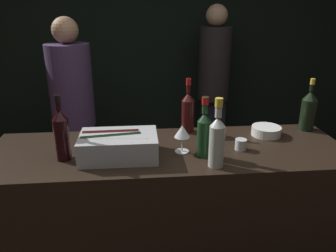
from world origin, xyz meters
The scene contains 13 objects.
wall_back_chalkboard centered at (0.00, 2.42, 1.40)m, with size 6.40×0.06×2.80m.
bar_counter centered at (0.00, 0.31, 0.49)m, with size 1.94×0.62×0.98m.
ice_bin_with_bottles centered at (-0.27, 0.23, 1.05)m, with size 0.39×0.25×0.13m.
bowl_white centered at (0.60, 0.45, 1.01)m, with size 0.17×0.17×0.05m.
wine_glass centered at (0.07, 0.27, 1.09)m, with size 0.08×0.08×0.15m.
candle_votive centered at (0.39, 0.27, 1.01)m, with size 0.06×0.06×0.06m.
red_wine_bottle_tall centered at (0.14, 0.56, 1.12)m, with size 0.08×0.08×0.33m.
champagne_bottle centered at (0.88, 0.52, 1.11)m, with size 0.09×0.09×0.32m.
rose_wine_bottle centered at (0.21, 0.09, 1.12)m, with size 0.07×0.07×0.34m.
red_wine_bottle_burgundy centered at (0.17, 0.21, 1.11)m, with size 0.07×0.07×0.31m.
red_wine_bottle_black_foil centered at (-0.54, 0.23, 1.12)m, with size 0.08×0.08×0.33m.
person_in_hoodie centered at (-0.71, 1.45, 0.91)m, with size 0.36×0.36×1.63m.
person_blond_tee centered at (0.62, 1.96, 0.97)m, with size 0.32×0.32×1.73m.
Camera 1 is at (-0.15, -1.30, 1.71)m, focal length 35.00 mm.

